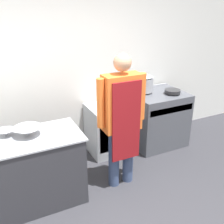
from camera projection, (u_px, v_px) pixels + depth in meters
The scene contains 9 objects.
wall_back at pixel (80, 68), 3.98m from camera, with size 8.00×0.05×2.70m.
prep_counter at pixel (31, 171), 3.07m from camera, with size 1.21×0.67×0.87m.
stove at pixel (157, 118), 4.43m from camera, with size 0.87×0.74×0.92m.
fridge_unit at pixel (107, 129), 4.18m from camera, with size 0.57×0.58×0.79m.
person_cook at pixel (122, 115), 3.19m from camera, with size 0.65×0.24×1.74m.
mixing_bowl at pixel (28, 131), 2.94m from camera, with size 0.31×0.31×0.10m.
small_bowl at pixel (6, 133), 2.94m from camera, with size 0.20×0.20×0.07m.
stock_pot at pixel (145, 83), 4.22m from camera, with size 0.28×0.28×0.27m.
saute_pan at pixel (172, 91), 4.20m from camera, with size 0.25×0.25×0.05m.
Camera 1 is at (-1.28, -1.67, 2.25)m, focal length 42.00 mm.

